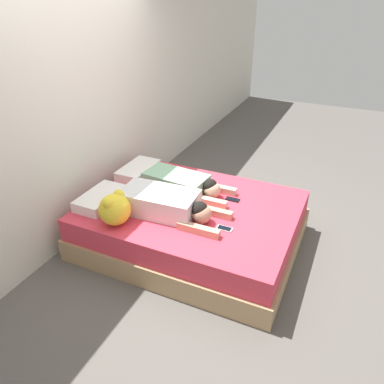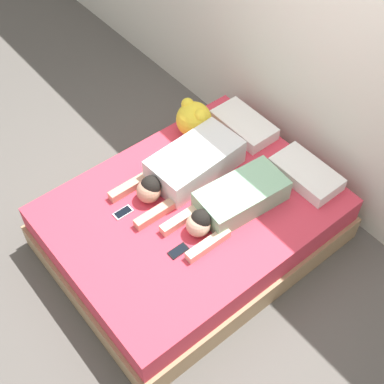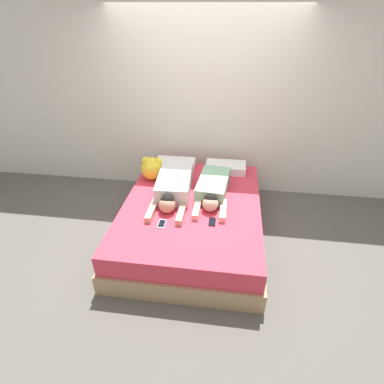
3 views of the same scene
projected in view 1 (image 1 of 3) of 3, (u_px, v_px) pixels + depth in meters
name	position (u px, v px, depth m)	size (l,w,h in m)	color
ground_plane	(192.00, 242.00, 4.06)	(12.00, 12.00, 0.00)	#5B5651
wall_back	(85.00, 111.00, 3.87)	(12.00, 0.06, 2.60)	silver
bed	(192.00, 224.00, 3.94)	(1.66, 2.15, 0.47)	tan
pillow_head_left	(101.00, 198.00, 3.83)	(0.55, 0.31, 0.11)	white
pillow_head_right	(138.00, 170.00, 4.40)	(0.55, 0.31, 0.11)	white
person_left	(167.00, 204.00, 3.63)	(0.44, 1.08, 0.22)	silver
person_right	(184.00, 184.00, 4.03)	(0.40, 0.99, 0.21)	#8CBF99
cell_phone_left	(224.00, 229.00, 3.45)	(0.07, 0.15, 0.01)	silver
cell_phone_right	(233.00, 199.00, 3.91)	(0.07, 0.15, 0.01)	black
plush_toy	(115.00, 209.00, 3.46)	(0.30, 0.30, 0.32)	yellow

